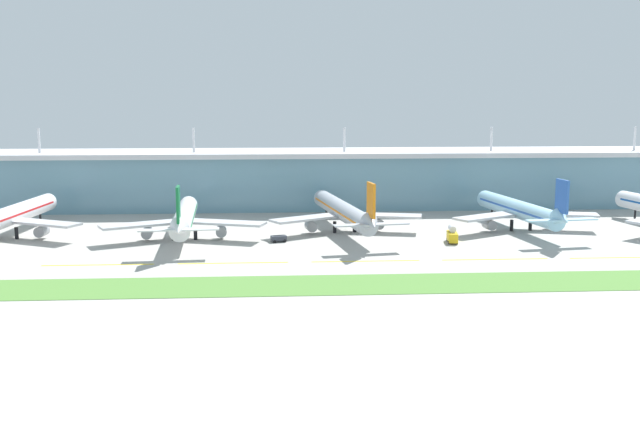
{
  "coord_description": "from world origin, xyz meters",
  "views": [
    {
      "loc": [
        -26.23,
        -179.19,
        41.91
      ],
      "look_at": [
        -12.61,
        38.14,
        7.0
      ],
      "focal_mm": 40.91,
      "sensor_mm": 36.0,
      "label": 1
    }
  ],
  "objects_px": {
    "airliner_far_middle": "(519,210)",
    "airliner_center": "(344,211)",
    "fuel_truck": "(452,235)",
    "airliner_near_middle": "(184,218)",
    "airliner_nearest": "(7,217)",
    "pushback_tug": "(279,238)"
  },
  "relations": [
    {
      "from": "airliner_near_middle",
      "to": "airliner_center",
      "type": "bearing_deg",
      "value": 10.73
    },
    {
      "from": "airliner_center",
      "to": "fuel_truck",
      "type": "xyz_separation_m",
      "value": [
        30.03,
        -19.03,
        -4.19
      ]
    },
    {
      "from": "airliner_nearest",
      "to": "pushback_tug",
      "type": "xyz_separation_m",
      "value": [
        81.05,
        -11.06,
        -5.36
      ]
    },
    {
      "from": "fuel_truck",
      "to": "airliner_center",
      "type": "bearing_deg",
      "value": 147.63
    },
    {
      "from": "pushback_tug",
      "to": "fuel_truck",
      "type": "xyz_separation_m",
      "value": [
        50.48,
        -3.74,
        1.16
      ]
    },
    {
      "from": "airliner_nearest",
      "to": "airliner_far_middle",
      "type": "relative_size",
      "value": 1.17
    },
    {
      "from": "airliner_near_middle",
      "to": "pushback_tug",
      "type": "relative_size",
      "value": 12.26
    },
    {
      "from": "airliner_center",
      "to": "pushback_tug",
      "type": "height_order",
      "value": "airliner_center"
    },
    {
      "from": "airliner_nearest",
      "to": "pushback_tug",
      "type": "bearing_deg",
      "value": -7.77
    },
    {
      "from": "airliner_nearest",
      "to": "airliner_center",
      "type": "xyz_separation_m",
      "value": [
        101.5,
        4.23,
        -0.0
      ]
    },
    {
      "from": "airliner_center",
      "to": "fuel_truck",
      "type": "bearing_deg",
      "value": -32.37
    },
    {
      "from": "airliner_far_middle",
      "to": "airliner_center",
      "type": "bearing_deg",
      "value": 179.5
    },
    {
      "from": "airliner_near_middle",
      "to": "airliner_far_middle",
      "type": "relative_size",
      "value": 1.0
    },
    {
      "from": "airliner_far_middle",
      "to": "fuel_truck",
      "type": "xyz_separation_m",
      "value": [
        -26.06,
        -18.55,
        -4.18
      ]
    },
    {
      "from": "airliner_nearest",
      "to": "airliner_center",
      "type": "height_order",
      "value": "same"
    },
    {
      "from": "airliner_near_middle",
      "to": "pushback_tug",
      "type": "height_order",
      "value": "airliner_near_middle"
    },
    {
      "from": "airliner_nearest",
      "to": "pushback_tug",
      "type": "relative_size",
      "value": 14.41
    },
    {
      "from": "airliner_near_middle",
      "to": "airliner_center",
      "type": "distance_m",
      "value": 49.23
    },
    {
      "from": "pushback_tug",
      "to": "airliner_far_middle",
      "type": "bearing_deg",
      "value": 10.94
    },
    {
      "from": "airliner_center",
      "to": "pushback_tug",
      "type": "relative_size",
      "value": 14.2
    },
    {
      "from": "airliner_near_middle",
      "to": "airliner_far_middle",
      "type": "xyz_separation_m",
      "value": [
        104.46,
        8.68,
        0.0
      ]
    },
    {
      "from": "fuel_truck",
      "to": "airliner_nearest",
      "type": "bearing_deg",
      "value": 173.58
    }
  ]
}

